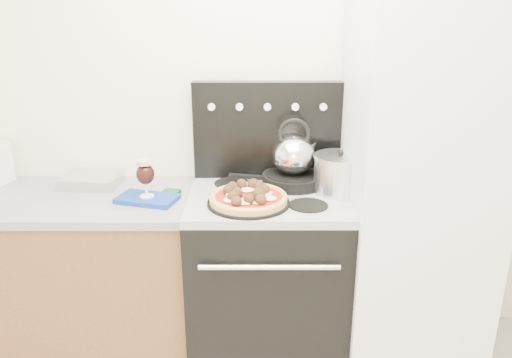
{
  "coord_description": "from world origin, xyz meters",
  "views": [
    {
      "loc": [
        0.02,
        -1.07,
        1.78
      ],
      "look_at": [
        0.02,
        1.05,
        1.04
      ],
      "focal_mm": 35.0,
      "sensor_mm": 36.0,
      "label": 1
    }
  ],
  "objects_px": {
    "pizza_pan": "(248,203)",
    "pizza": "(248,196)",
    "base_cabinet": "(54,280)",
    "oven_mitt": "(147,199)",
    "stove_body": "(267,281)",
    "stock_pot": "(339,175)",
    "beer_glass": "(146,178)",
    "skillet": "(293,179)",
    "fridge": "(415,190)",
    "tea_kettle": "(294,151)"
  },
  "relations": [
    {
      "from": "base_cabinet",
      "to": "fridge",
      "type": "bearing_deg",
      "value": -1.59
    },
    {
      "from": "beer_glass",
      "to": "stock_pot",
      "type": "relative_size",
      "value": 0.77
    },
    {
      "from": "base_cabinet",
      "to": "pizza",
      "type": "relative_size",
      "value": 4.08
    },
    {
      "from": "base_cabinet",
      "to": "oven_mitt",
      "type": "distance_m",
      "value": 0.72
    },
    {
      "from": "stock_pot",
      "to": "skillet",
      "type": "bearing_deg",
      "value": 154.5
    },
    {
      "from": "stove_body",
      "to": "pizza",
      "type": "relative_size",
      "value": 2.48
    },
    {
      "from": "skillet",
      "to": "pizza_pan",
      "type": "bearing_deg",
      "value": -130.2
    },
    {
      "from": "pizza_pan",
      "to": "pizza",
      "type": "xyz_separation_m",
      "value": [
        0.0,
        0.0,
        0.03
      ]
    },
    {
      "from": "stove_body",
      "to": "fridge",
      "type": "height_order",
      "value": "fridge"
    },
    {
      "from": "fridge",
      "to": "pizza",
      "type": "distance_m",
      "value": 0.8
    },
    {
      "from": "stove_body",
      "to": "fridge",
      "type": "relative_size",
      "value": 0.46
    },
    {
      "from": "beer_glass",
      "to": "stock_pot",
      "type": "bearing_deg",
      "value": 4.68
    },
    {
      "from": "oven_mitt",
      "to": "pizza",
      "type": "relative_size",
      "value": 0.78
    },
    {
      "from": "pizza_pan",
      "to": "pizza",
      "type": "relative_size",
      "value": 1.07
    },
    {
      "from": "pizza_pan",
      "to": "beer_glass",
      "type": "bearing_deg",
      "value": 170.03
    },
    {
      "from": "tea_kettle",
      "to": "pizza_pan",
      "type": "bearing_deg",
      "value": -125.94
    },
    {
      "from": "fridge",
      "to": "oven_mitt",
      "type": "bearing_deg",
      "value": -179.18
    },
    {
      "from": "stove_body",
      "to": "stock_pot",
      "type": "xyz_separation_m",
      "value": [
        0.34,
        0.03,
        0.57
      ]
    },
    {
      "from": "base_cabinet",
      "to": "pizza_pan",
      "type": "xyz_separation_m",
      "value": [
        1.01,
        -0.15,
        0.5
      ]
    },
    {
      "from": "stove_body",
      "to": "pizza_pan",
      "type": "relative_size",
      "value": 2.32
    },
    {
      "from": "base_cabinet",
      "to": "oven_mitt",
      "type": "bearing_deg",
      "value": -7.32
    },
    {
      "from": "tea_kettle",
      "to": "base_cabinet",
      "type": "bearing_deg",
      "value": -170.69
    },
    {
      "from": "oven_mitt",
      "to": "skillet",
      "type": "bearing_deg",
      "value": 14.15
    },
    {
      "from": "fridge",
      "to": "tea_kettle",
      "type": "height_order",
      "value": "fridge"
    },
    {
      "from": "stove_body",
      "to": "beer_glass",
      "type": "bearing_deg",
      "value": -175.69
    },
    {
      "from": "stove_body",
      "to": "skillet",
      "type": "relative_size",
      "value": 2.82
    },
    {
      "from": "base_cabinet",
      "to": "fridge",
      "type": "height_order",
      "value": "fridge"
    },
    {
      "from": "fridge",
      "to": "stock_pot",
      "type": "height_order",
      "value": "fridge"
    },
    {
      "from": "base_cabinet",
      "to": "beer_glass",
      "type": "height_order",
      "value": "beer_glass"
    },
    {
      "from": "pizza_pan",
      "to": "skillet",
      "type": "distance_m",
      "value": 0.34
    },
    {
      "from": "pizza_pan",
      "to": "pizza",
      "type": "bearing_deg",
      "value": 0.0
    },
    {
      "from": "pizza",
      "to": "skillet",
      "type": "distance_m",
      "value": 0.34
    },
    {
      "from": "oven_mitt",
      "to": "beer_glass",
      "type": "bearing_deg",
      "value": 0.0
    },
    {
      "from": "beer_glass",
      "to": "pizza_pan",
      "type": "relative_size",
      "value": 0.49
    },
    {
      "from": "stock_pot",
      "to": "fridge",
      "type": "bearing_deg",
      "value": -9.1
    },
    {
      "from": "fridge",
      "to": "base_cabinet",
      "type": "bearing_deg",
      "value": 178.41
    },
    {
      "from": "fridge",
      "to": "oven_mitt",
      "type": "xyz_separation_m",
      "value": [
        -1.27,
        -0.02,
        -0.04
      ]
    },
    {
      "from": "base_cabinet",
      "to": "beer_glass",
      "type": "relative_size",
      "value": 7.79
    },
    {
      "from": "base_cabinet",
      "to": "tea_kettle",
      "type": "height_order",
      "value": "tea_kettle"
    },
    {
      "from": "skillet",
      "to": "base_cabinet",
      "type": "bearing_deg",
      "value": -174.95
    },
    {
      "from": "stock_pot",
      "to": "beer_glass",
      "type": "bearing_deg",
      "value": -175.32
    },
    {
      "from": "pizza_pan",
      "to": "oven_mitt",
      "type": "bearing_deg",
      "value": 170.03
    },
    {
      "from": "oven_mitt",
      "to": "pizza",
      "type": "bearing_deg",
      "value": -9.97
    },
    {
      "from": "beer_glass",
      "to": "oven_mitt",
      "type": "bearing_deg",
      "value": 0.0
    },
    {
      "from": "pizza_pan",
      "to": "tea_kettle",
      "type": "xyz_separation_m",
      "value": [
        0.22,
        0.26,
        0.17
      ]
    },
    {
      "from": "skillet",
      "to": "stove_body",
      "type": "bearing_deg",
      "value": -134.11
    },
    {
      "from": "stove_body",
      "to": "fridge",
      "type": "bearing_deg",
      "value": -2.05
    },
    {
      "from": "stock_pot",
      "to": "pizza",
      "type": "bearing_deg",
      "value": -159.86
    },
    {
      "from": "pizza_pan",
      "to": "stock_pot",
      "type": "distance_m",
      "value": 0.47
    },
    {
      "from": "base_cabinet",
      "to": "oven_mitt",
      "type": "xyz_separation_m",
      "value": [
        0.53,
        -0.07,
        0.48
      ]
    }
  ]
}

